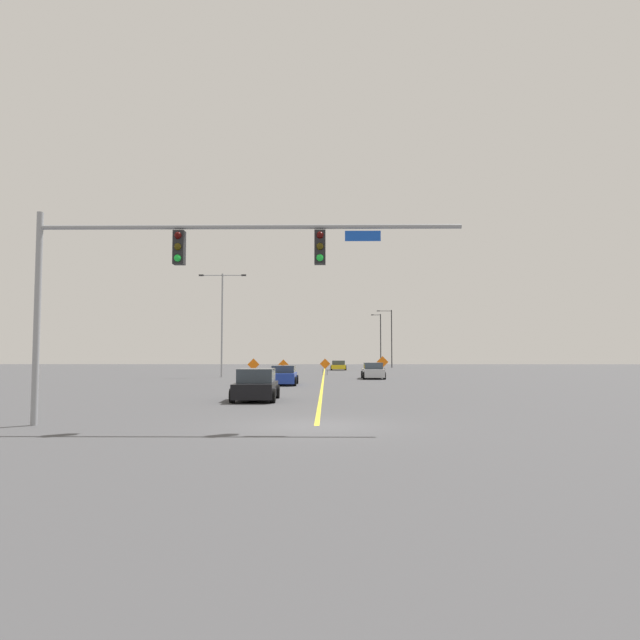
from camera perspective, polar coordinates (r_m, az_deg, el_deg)
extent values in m
plane|color=#444447|center=(17.07, -0.34, -10.80)|extent=(209.95, 209.95, 0.00)
cube|color=yellow|center=(75.28, 0.46, -5.18)|extent=(0.16, 116.64, 0.01)
cylinder|color=gray|center=(19.17, -27.02, 0.23)|extent=(0.20, 0.20, 6.58)
cylinder|color=gray|center=(17.54, -7.23, 9.44)|extent=(13.06, 0.14, 0.14)
cube|color=black|center=(17.84, -14.24, 7.19)|extent=(0.34, 0.32, 1.05)
sphere|color=#3A0503|center=(17.75, -14.36, 8.40)|extent=(0.22, 0.22, 0.22)
sphere|color=#3C3106|center=(17.68, -14.38, 7.29)|extent=(0.22, 0.22, 0.22)
sphere|color=green|center=(17.62, -14.40, 6.17)|extent=(0.22, 0.22, 0.22)
cube|color=black|center=(17.25, 0.00, 7.45)|extent=(0.34, 0.32, 1.05)
sphere|color=#3A0503|center=(17.15, -0.01, 8.71)|extent=(0.22, 0.22, 0.22)
sphere|color=#3C3106|center=(17.08, -0.01, 7.56)|extent=(0.22, 0.22, 0.22)
sphere|color=green|center=(17.02, -0.01, 6.40)|extent=(0.22, 0.22, 0.22)
cube|color=#1447B7|center=(17.36, 4.41, 8.59)|extent=(1.10, 0.03, 0.32)
cylinder|color=black|center=(91.59, 6.24, -2.12)|extent=(0.16, 0.16, 8.78)
cylinder|color=black|center=(91.73, 5.81, 0.52)|extent=(1.33, 0.08, 0.08)
cube|color=#262628|center=(91.67, 5.39, 0.52)|extent=(0.44, 0.24, 0.14)
cylinder|color=gray|center=(53.38, -10.02, -0.53)|extent=(0.16, 0.16, 9.82)
cylinder|color=gray|center=(54.03, -11.02, 4.52)|extent=(2.03, 0.08, 0.08)
cube|color=#262628|center=(54.24, -12.08, 4.50)|extent=(0.44, 0.24, 0.14)
cylinder|color=gray|center=(53.65, -8.90, 4.56)|extent=(2.03, 0.08, 0.08)
cube|color=#262628|center=(53.50, -7.82, 4.57)|extent=(0.44, 0.24, 0.14)
cylinder|color=black|center=(90.88, 7.36, -1.92)|extent=(0.16, 0.16, 9.36)
cylinder|color=black|center=(90.99, 6.66, 0.93)|extent=(2.15, 0.08, 0.08)
cube|color=#262628|center=(90.89, 5.99, 0.93)|extent=(0.44, 0.24, 0.14)
cube|color=orange|center=(47.48, -3.78, -4.72)|extent=(1.11, 0.07, 1.11)
cylinder|color=black|center=(47.53, -4.04, -5.77)|extent=(0.05, 0.05, 0.60)
cylinder|color=black|center=(47.48, -3.52, -5.78)|extent=(0.05, 0.05, 0.60)
cube|color=orange|center=(53.28, -6.84, -4.55)|extent=(1.12, 0.29, 1.14)
cylinder|color=black|center=(53.28, -7.08, -5.51)|extent=(0.05, 0.05, 0.61)
cylinder|color=black|center=(53.32, -6.61, -5.51)|extent=(0.05, 0.05, 0.61)
cube|color=orange|center=(57.47, 6.43, -4.30)|extent=(1.20, 0.19, 1.21)
cylinder|color=black|center=(57.50, 6.20, -5.30)|extent=(0.05, 0.05, 0.75)
cylinder|color=black|center=(57.49, 6.67, -5.29)|extent=(0.05, 0.05, 0.75)
cube|color=orange|center=(58.34, 0.53, -4.51)|extent=(1.10, 0.06, 1.10)
cylinder|color=black|center=(58.37, 0.31, -5.37)|extent=(0.05, 0.05, 0.60)
cylinder|color=black|center=(58.36, 0.74, -5.37)|extent=(0.05, 0.05, 0.60)
cube|color=#B7BABF|center=(49.76, 5.46, -5.42)|extent=(1.80, 4.50, 0.71)
cube|color=#333D47|center=(49.52, 5.47, -4.69)|extent=(1.60, 2.05, 0.56)
cylinder|color=black|center=(51.39, 6.31, -5.57)|extent=(0.23, 0.64, 0.64)
cylinder|color=black|center=(51.27, 4.36, -5.58)|extent=(0.23, 0.64, 0.64)
cylinder|color=black|center=(48.27, 6.63, -5.70)|extent=(0.23, 0.64, 0.64)
cylinder|color=black|center=(48.15, 4.55, -5.72)|extent=(0.23, 0.64, 0.64)
cube|color=black|center=(26.38, -6.59, -7.12)|extent=(1.87, 3.88, 0.68)
cube|color=#333D47|center=(26.54, -6.53, -5.67)|extent=(1.66, 2.14, 0.64)
cylinder|color=black|center=(25.18, -9.00, -7.68)|extent=(0.23, 0.64, 0.64)
cylinder|color=black|center=(24.97, -4.85, -7.75)|extent=(0.23, 0.64, 0.64)
cylinder|color=black|center=(27.84, -8.15, -7.29)|extent=(0.23, 0.64, 0.64)
cylinder|color=black|center=(27.65, -4.40, -7.34)|extent=(0.23, 0.64, 0.64)
cube|color=#1E389E|center=(39.61, -3.75, -5.92)|extent=(1.75, 4.19, 0.69)
cube|color=#333D47|center=(39.79, -3.72, -5.04)|extent=(1.57, 2.43, 0.52)
cylinder|color=black|center=(38.23, -5.21, -6.28)|extent=(0.22, 0.64, 0.64)
cylinder|color=black|center=(38.10, -2.61, -6.30)|extent=(0.22, 0.64, 0.64)
cylinder|color=black|center=(41.14, -4.81, -6.09)|extent=(0.22, 0.64, 0.64)
cylinder|color=black|center=(41.02, -2.39, -6.10)|extent=(0.22, 0.64, 0.64)
cube|color=gold|center=(76.82, 1.91, -4.82)|extent=(2.02, 4.17, 0.57)
cube|color=#333D47|center=(76.60, 1.91, -4.39)|extent=(1.78, 2.11, 0.58)
cylinder|color=black|center=(78.27, 2.62, -4.88)|extent=(0.23, 0.64, 0.64)
cylinder|color=black|center=(78.27, 1.20, -4.89)|extent=(0.23, 0.64, 0.64)
cylinder|color=black|center=(75.38, 2.65, -4.93)|extent=(0.23, 0.64, 0.64)
cylinder|color=black|center=(75.38, 1.17, -4.94)|extent=(0.23, 0.64, 0.64)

